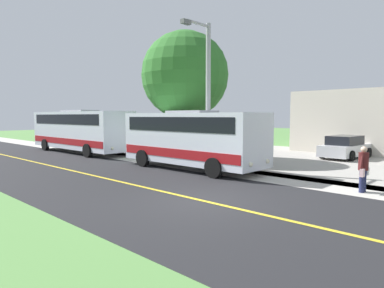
{
  "coord_description": "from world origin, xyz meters",
  "views": [
    {
      "loc": [
        7.93,
        6.98,
        2.72
      ],
      "look_at": [
        -3.5,
        -3.75,
        1.4
      ],
      "focal_mm": 31.43,
      "sensor_mm": 36.0,
      "label": 1
    }
  ],
  "objects_px": {
    "street_light_pole": "(206,89)",
    "tree_curbside": "(185,75)",
    "transit_bus_rear": "(80,129)",
    "parked_car_near": "(346,147)",
    "pedestrian_with_bags": "(363,168)",
    "shuttle_bus_front": "(192,137)"
  },
  "relations": [
    {
      "from": "transit_bus_rear",
      "to": "tree_curbside",
      "type": "distance_m",
      "value": 9.3
    },
    {
      "from": "transit_bus_rear",
      "to": "parked_car_near",
      "type": "distance_m",
      "value": 18.56
    },
    {
      "from": "shuttle_bus_front",
      "to": "pedestrian_with_bags",
      "type": "xyz_separation_m",
      "value": [
        -0.31,
        8.07,
        -0.76
      ]
    },
    {
      "from": "parked_car_near",
      "to": "tree_curbside",
      "type": "height_order",
      "value": "tree_curbside"
    },
    {
      "from": "shuttle_bus_front",
      "to": "transit_bus_rear",
      "type": "height_order",
      "value": "transit_bus_rear"
    },
    {
      "from": "shuttle_bus_front",
      "to": "tree_curbside",
      "type": "bearing_deg",
      "value": -131.16
    },
    {
      "from": "transit_bus_rear",
      "to": "tree_curbside",
      "type": "height_order",
      "value": "tree_curbside"
    },
    {
      "from": "shuttle_bus_front",
      "to": "tree_curbside",
      "type": "height_order",
      "value": "tree_curbside"
    },
    {
      "from": "street_light_pole",
      "to": "parked_car_near",
      "type": "xyz_separation_m",
      "value": [
        -9.67,
        3.52,
        -3.35
      ]
    },
    {
      "from": "shuttle_bus_front",
      "to": "pedestrian_with_bags",
      "type": "relative_size",
      "value": 4.92
    },
    {
      "from": "street_light_pole",
      "to": "parked_car_near",
      "type": "distance_m",
      "value": 10.82
    },
    {
      "from": "pedestrian_with_bags",
      "to": "parked_car_near",
      "type": "relative_size",
      "value": 0.36
    },
    {
      "from": "transit_bus_rear",
      "to": "pedestrian_with_bags",
      "type": "relative_size",
      "value": 6.38
    },
    {
      "from": "pedestrian_with_bags",
      "to": "parked_car_near",
      "type": "height_order",
      "value": "pedestrian_with_bags"
    },
    {
      "from": "parked_car_near",
      "to": "pedestrian_with_bags",
      "type": "bearing_deg",
      "value": 21.77
    },
    {
      "from": "shuttle_bus_front",
      "to": "transit_bus_rear",
      "type": "bearing_deg",
      "value": -90.14
    },
    {
      "from": "parked_car_near",
      "to": "tree_curbside",
      "type": "distance_m",
      "value": 11.31
    },
    {
      "from": "transit_bus_rear",
      "to": "pedestrian_with_bags",
      "type": "distance_m",
      "value": 19.5
    },
    {
      "from": "transit_bus_rear",
      "to": "parked_car_near",
      "type": "relative_size",
      "value": 2.32
    },
    {
      "from": "pedestrian_with_bags",
      "to": "parked_car_near",
      "type": "distance_m",
      "value": 10.44
    },
    {
      "from": "tree_curbside",
      "to": "pedestrian_with_bags",
      "type": "bearing_deg",
      "value": 77.29
    },
    {
      "from": "street_light_pole",
      "to": "tree_curbside",
      "type": "height_order",
      "value": "tree_curbside"
    }
  ]
}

